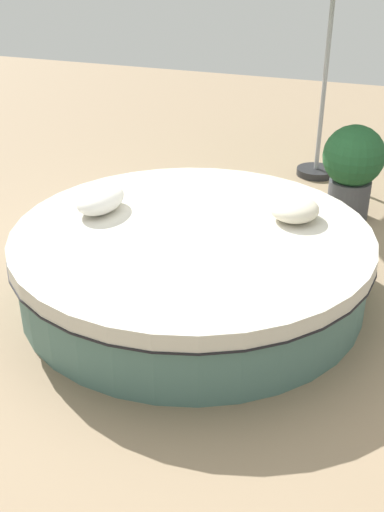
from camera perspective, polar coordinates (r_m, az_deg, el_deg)
The scene contains 5 objects.
ground_plane at distance 4.83m, azimuth -0.00°, elevation -3.46°, with size 16.00×16.00×0.00m, color #9E8466.
round_bed at distance 4.68m, azimuth -0.00°, elevation -0.52°, with size 2.72×2.72×0.55m.
throw_pillow_0 at distance 4.77m, azimuth 9.54°, elevation 4.34°, with size 0.41×0.37×0.17m, color beige.
throw_pillow_1 at distance 4.90m, azimuth -8.55°, elevation 5.27°, with size 0.51×0.33×0.20m, color white.
planter at distance 6.11m, azimuth 14.74°, elevation 8.09°, with size 0.59×0.59×0.93m.
Camera 1 is at (-3.84, -1.47, 2.53)m, focal length 42.87 mm.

